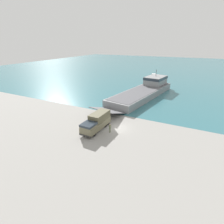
# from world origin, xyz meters

# --- Properties ---
(ground_plane) EXTENTS (240.00, 240.00, 0.00)m
(ground_plane) POSITION_xyz_m (0.00, 0.00, 0.00)
(ground_plane) COLOR gray
(water_surface) EXTENTS (240.00, 180.00, 0.01)m
(water_surface) POSITION_xyz_m (0.00, 96.61, 0.00)
(water_surface) COLOR #336B75
(water_surface) RESTS_ON ground_plane
(landing_craft) EXTENTS (13.55, 37.84, 7.44)m
(landing_craft) POSITION_xyz_m (-1.92, 26.29, 1.77)
(landing_craft) COLOR gray
(landing_craft) RESTS_ON ground_plane
(military_truck) EXTENTS (2.74, 8.06, 3.29)m
(military_truck) POSITION_xyz_m (-3.69, -2.55, 1.68)
(military_truck) COLOR #6B664C
(military_truck) RESTS_ON ground_plane
(soldier_on_ramp) EXTENTS (0.26, 0.45, 1.81)m
(soldier_on_ramp) POSITION_xyz_m (-0.61, -2.52, 1.05)
(soldier_on_ramp) COLOR #566042
(soldier_on_ramp) RESTS_ON ground_plane
(moored_boat_a) EXTENTS (2.60, 6.97, 1.64)m
(moored_boat_a) POSITION_xyz_m (-7.31, 59.65, 0.54)
(moored_boat_a) COLOR #2D7060
(moored_boat_a) RESTS_ON ground_plane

